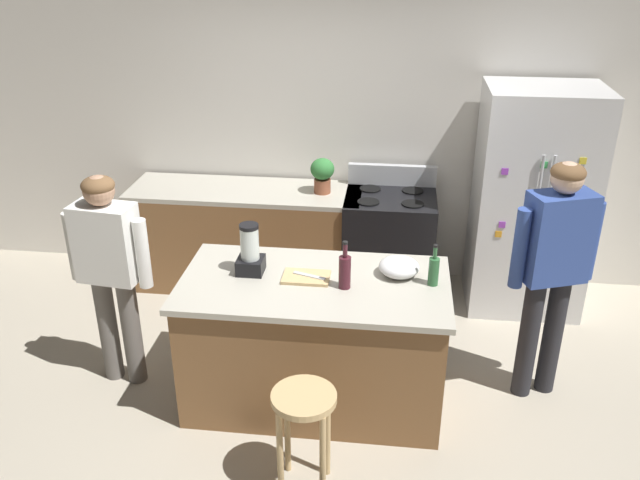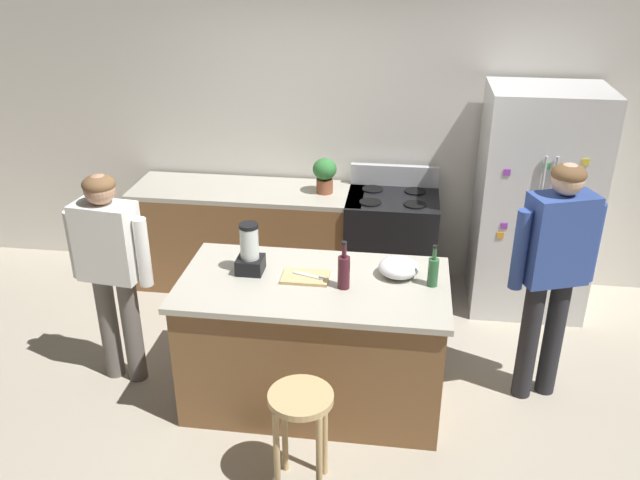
% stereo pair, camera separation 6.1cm
% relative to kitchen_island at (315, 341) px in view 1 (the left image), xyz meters
% --- Properties ---
extents(ground_plane, '(14.00, 14.00, 0.00)m').
position_rel_kitchen_island_xyz_m(ground_plane, '(0.00, 0.00, -0.45)').
color(ground_plane, '#B2A893').
extents(back_wall, '(8.00, 0.10, 2.70)m').
position_rel_kitchen_island_xyz_m(back_wall, '(0.00, 1.95, 0.90)').
color(back_wall, silver).
rests_on(back_wall, ground_plane).
extents(kitchen_island, '(1.71, 0.91, 0.91)m').
position_rel_kitchen_island_xyz_m(kitchen_island, '(0.00, 0.00, 0.00)').
color(kitchen_island, brown).
rests_on(kitchen_island, ground_plane).
extents(back_counter_run, '(2.00, 0.64, 0.91)m').
position_rel_kitchen_island_xyz_m(back_counter_run, '(-0.80, 1.55, -0.00)').
color(back_counter_run, brown).
rests_on(back_counter_run, ground_plane).
extents(refrigerator, '(0.90, 0.73, 1.85)m').
position_rel_kitchen_island_xyz_m(refrigerator, '(1.58, 1.50, 0.47)').
color(refrigerator, silver).
rests_on(refrigerator, ground_plane).
extents(stove_range, '(0.76, 0.65, 1.09)m').
position_rel_kitchen_island_xyz_m(stove_range, '(0.45, 1.52, 0.01)').
color(stove_range, black).
rests_on(stove_range, ground_plane).
extents(person_by_island_left, '(0.60, 0.26, 1.54)m').
position_rel_kitchen_island_xyz_m(person_by_island_left, '(-1.37, 0.05, 0.47)').
color(person_by_island_left, '#66605B').
rests_on(person_by_island_left, ground_plane).
extents(person_by_sink_right, '(0.59, 0.34, 1.67)m').
position_rel_kitchen_island_xyz_m(person_by_sink_right, '(1.50, 0.26, 0.56)').
color(person_by_sink_right, '#26262B').
rests_on(person_by_sink_right, ground_plane).
extents(bar_stool, '(0.36, 0.36, 0.66)m').
position_rel_kitchen_island_xyz_m(bar_stool, '(0.05, -0.81, 0.06)').
color(bar_stool, tan).
rests_on(bar_stool, ground_plane).
extents(potted_plant, '(0.20, 0.20, 0.30)m').
position_rel_kitchen_island_xyz_m(potted_plant, '(-0.13, 1.55, 0.62)').
color(potted_plant, brown).
rests_on(potted_plant, back_counter_run).
extents(blender_appliance, '(0.17, 0.17, 0.34)m').
position_rel_kitchen_island_xyz_m(blender_appliance, '(-0.43, 0.08, 0.59)').
color(blender_appliance, black).
rests_on(blender_appliance, kitchen_island).
extents(bottle_olive_oil, '(0.07, 0.07, 0.28)m').
position_rel_kitchen_island_xyz_m(bottle_olive_oil, '(0.74, 0.05, 0.55)').
color(bottle_olive_oil, '#2D6638').
rests_on(bottle_olive_oil, kitchen_island).
extents(bottle_wine, '(0.08, 0.08, 0.32)m').
position_rel_kitchen_island_xyz_m(bottle_wine, '(0.20, -0.05, 0.57)').
color(bottle_wine, '#471923').
rests_on(bottle_wine, kitchen_island).
extents(mixing_bowl, '(0.26, 0.26, 0.12)m').
position_rel_kitchen_island_xyz_m(mixing_bowl, '(0.53, 0.15, 0.51)').
color(mixing_bowl, white).
rests_on(mixing_bowl, kitchen_island).
extents(cutting_board, '(0.30, 0.20, 0.02)m').
position_rel_kitchen_island_xyz_m(cutting_board, '(-0.06, 0.03, 0.46)').
color(cutting_board, tan).
rests_on(cutting_board, kitchen_island).
extents(chef_knife, '(0.22, 0.10, 0.01)m').
position_rel_kitchen_island_xyz_m(chef_knife, '(-0.04, 0.03, 0.47)').
color(chef_knife, '#B7BABF').
rests_on(chef_knife, cutting_board).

